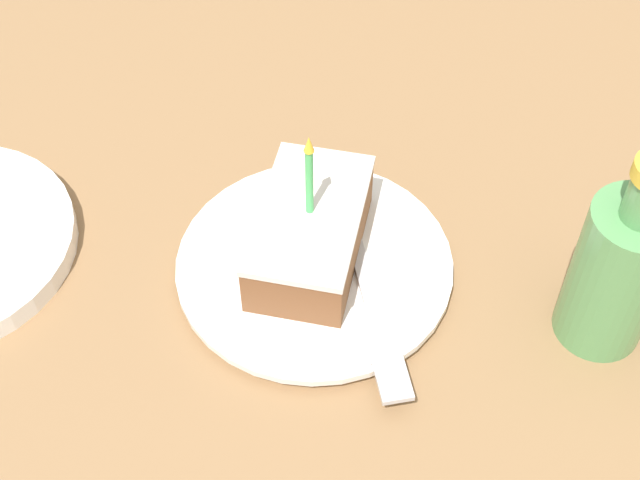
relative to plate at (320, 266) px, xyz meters
name	(u,v)px	position (x,y,z in m)	size (l,w,h in m)	color
ground_plane	(315,287)	(0.00, 0.00, -0.03)	(2.40, 2.40, 0.04)	olive
plate	(320,266)	(0.00, 0.00, 0.00)	(0.23, 0.23, 0.02)	white
cake_slice	(310,232)	(0.01, -0.01, 0.03)	(0.08, 0.14, 0.13)	brown
fork	(374,313)	(-0.05, 0.04, 0.01)	(0.09, 0.18, 0.00)	silver
bottle	(619,270)	(-0.23, 0.01, 0.06)	(0.07, 0.07, 0.18)	#599959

